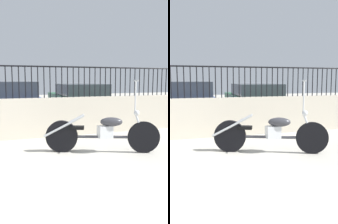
{
  "view_description": "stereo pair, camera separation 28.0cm",
  "coord_description": "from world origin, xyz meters",
  "views": [
    {
      "loc": [
        0.64,
        -3.23,
        1.43
      ],
      "look_at": [
        2.52,
        2.02,
        0.7
      ],
      "focal_mm": 40.0,
      "sensor_mm": 36.0,
      "label": 1
    },
    {
      "loc": [
        0.91,
        -3.32,
        1.43
      ],
      "look_at": [
        2.52,
        2.02,
        0.7
      ],
      "focal_mm": 40.0,
      "sensor_mm": 36.0,
      "label": 2
    }
  ],
  "objects": [
    {
      "name": "motorcycle_dark_grey",
      "position": [
        2.5,
        1.19,
        0.4
      ],
      "size": [
        2.15,
        1.0,
        1.43
      ],
      "rotation": [
        0.0,
        0.0,
        -0.39
      ],
      "color": "black",
      "rests_on": "ground_plane"
    },
    {
      "name": "car_green",
      "position": [
        3.72,
        5.8,
        0.65
      ],
      "size": [
        1.91,
        4.4,
        1.26
      ],
      "rotation": [
        0.0,
        0.0,
        1.53
      ],
      "color": "black",
      "rests_on": "ground_plane"
    },
    {
      "name": "car_blue",
      "position": [
        1.15,
        6.02,
        0.68
      ],
      "size": [
        1.87,
        4.6,
        1.35
      ],
      "rotation": [
        0.0,
        0.0,
        1.57
      ],
      "color": "black",
      "rests_on": "ground_plane"
    }
  ]
}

